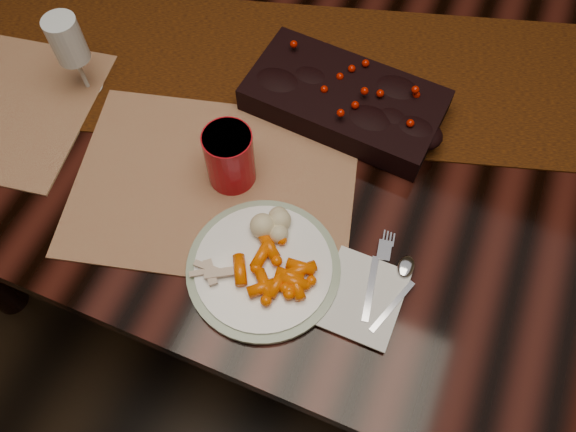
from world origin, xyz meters
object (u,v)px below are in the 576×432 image
at_px(dining_table, 330,218).
at_px(centerpiece, 345,97).
at_px(baby_carrots, 272,267).
at_px(red_cup, 230,157).
at_px(napkin, 362,297).
at_px(turkey_shreds, 213,266).
at_px(mashed_potatoes, 274,219).
at_px(placemat_main, 215,184).
at_px(dinner_plate, 263,268).
at_px(wine_glass, 74,56).

relative_size(dining_table, centerpiece, 5.12).
xyz_separation_m(baby_carrots, red_cup, (-0.14, 0.14, 0.03)).
distance_m(dining_table, baby_carrots, 0.52).
bearing_deg(napkin, turkey_shreds, -167.43).
distance_m(mashed_potatoes, turkey_shreds, 0.12).
bearing_deg(placemat_main, dinner_plate, -53.08).
bearing_deg(centerpiece, turkey_shreds, -101.26).
height_order(turkey_shreds, wine_glass, wine_glass).
bearing_deg(mashed_potatoes, red_cup, 147.97).
distance_m(placemat_main, turkey_shreds, 0.17).
bearing_deg(dining_table, placemat_main, -127.22).
distance_m(placemat_main, red_cup, 0.07).
height_order(mashed_potatoes, napkin, mashed_potatoes).
height_order(centerpiece, placemat_main, centerpiece).
bearing_deg(dining_table, red_cup, -126.65).
distance_m(red_cup, wine_glass, 0.35).
height_order(dining_table, napkin, napkin).
height_order(dinner_plate, baby_carrots, baby_carrots).
bearing_deg(red_cup, mashed_potatoes, -32.03).
height_order(centerpiece, baby_carrots, centerpiece).
xyz_separation_m(dinner_plate, mashed_potatoes, (-0.01, 0.07, 0.03)).
relative_size(placemat_main, baby_carrots, 4.33).
relative_size(baby_carrots, wine_glass, 0.68).
height_order(dining_table, mashed_potatoes, mashed_potatoes).
height_order(napkin, red_cup, red_cup).
xyz_separation_m(placemat_main, napkin, (0.30, -0.10, 0.00)).
xyz_separation_m(placemat_main, dinner_plate, (0.14, -0.12, 0.01)).
height_order(dinner_plate, napkin, dinner_plate).
distance_m(baby_carrots, napkin, 0.15).
bearing_deg(mashed_potatoes, dining_table, 83.42).
distance_m(centerpiece, dinner_plate, 0.36).
xyz_separation_m(mashed_potatoes, napkin, (0.17, -0.06, -0.03)).
height_order(baby_carrots, mashed_potatoes, mashed_potatoes).
distance_m(turkey_shreds, red_cup, 0.19).
xyz_separation_m(centerpiece, wine_glass, (-0.47, -0.13, 0.04)).
bearing_deg(centerpiece, dinner_plate, -91.21).
bearing_deg(turkey_shreds, red_cup, 106.25).
xyz_separation_m(placemat_main, wine_glass, (-0.32, 0.10, 0.08)).
bearing_deg(baby_carrots, mashed_potatoes, 110.57).
bearing_deg(baby_carrots, red_cup, 133.93).
distance_m(turkey_shreds, wine_glass, 0.47).
relative_size(dining_table, baby_carrots, 16.13).
relative_size(dining_table, placemat_main, 3.72).
bearing_deg(centerpiece, dining_table, -69.10).
distance_m(turkey_shreds, napkin, 0.24).
bearing_deg(napkin, red_cup, 156.39).
height_order(placemat_main, dinner_plate, dinner_plate).
distance_m(mashed_potatoes, red_cup, 0.13).
xyz_separation_m(centerpiece, mashed_potatoes, (-0.02, -0.28, 0.00)).
relative_size(dining_table, dinner_plate, 7.33).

